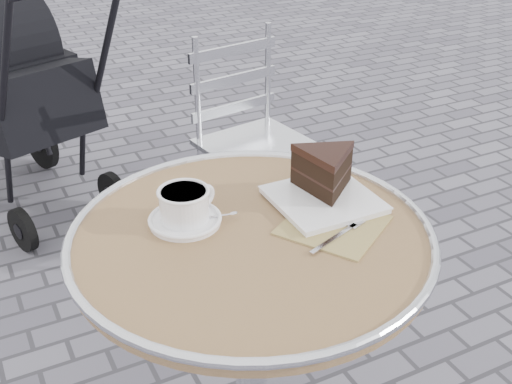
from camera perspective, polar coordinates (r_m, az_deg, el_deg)
name	(u,v)px	position (r m, az deg, el deg)	size (l,w,h in m)	color
cafe_table	(251,300)	(1.35, -0.41, -9.55)	(0.72, 0.72, 0.74)	silver
cappuccino_set	(185,208)	(1.27, -6.31, -1.44)	(0.17, 0.14, 0.07)	white
cake_plate_set	(325,177)	(1.35, 6.19, 1.31)	(0.26, 0.33, 0.11)	#9E8456
bistro_chair	(245,118)	(2.35, -1.00, 6.61)	(0.42, 0.42, 0.81)	silver
baby_stroller	(11,102)	(2.81, -20.99, 7.50)	(0.72, 1.05, 1.01)	black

